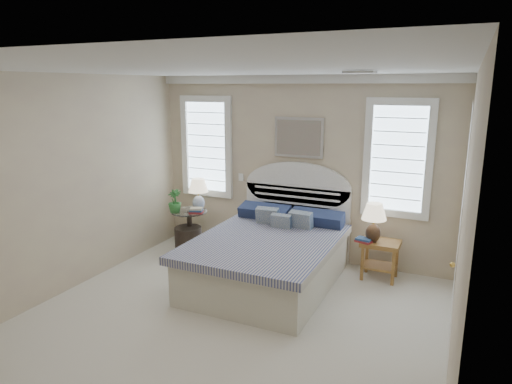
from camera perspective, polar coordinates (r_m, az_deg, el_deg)
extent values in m
cube|color=beige|center=(5.07, -4.94, -17.15)|extent=(4.50, 5.00, 0.01)
cube|color=silver|center=(4.38, -5.66, 15.03)|extent=(4.50, 5.00, 0.01)
cube|color=beige|center=(6.76, 5.38, 2.87)|extent=(4.50, 0.02, 2.70)
cube|color=beige|center=(5.96, -24.35, 0.35)|extent=(0.02, 5.00, 2.70)
cube|color=beige|center=(3.97, 24.33, -5.72)|extent=(0.02, 5.00, 2.70)
cube|color=white|center=(6.62, 5.50, 13.87)|extent=(4.50, 0.08, 0.12)
cube|color=#B2B2B2|center=(4.69, 12.83, 14.40)|extent=(0.30, 0.20, 0.02)
cube|color=white|center=(7.15, -1.89, 1.85)|extent=(0.08, 0.01, 0.12)
cube|color=silver|center=(7.36, -6.13, 5.66)|extent=(0.90, 0.06, 1.60)
cube|color=silver|center=(6.38, 17.32, 3.98)|extent=(0.90, 0.06, 1.60)
cube|color=silver|center=(6.66, 5.35, 6.79)|extent=(0.74, 0.04, 0.58)
cube|color=white|center=(5.16, 24.20, -3.23)|extent=(0.02, 1.80, 2.40)
cube|color=beige|center=(6.01, 1.37, -9.10)|extent=(1.60, 2.10, 0.55)
cube|color=navy|center=(5.86, 1.19, -6.41)|extent=(1.72, 2.15, 0.10)
cube|color=silver|center=(6.90, 5.07, -3.77)|extent=(1.62, 0.08, 1.10)
cube|color=#1E2A4C|center=(6.74, 1.08, -2.53)|extent=(0.75, 0.31, 0.23)
cube|color=#1E2A4C|center=(6.47, 7.59, -3.32)|extent=(0.75, 0.31, 0.23)
cube|color=#37527C|center=(6.48, 1.48, -3.35)|extent=(0.33, 0.20, 0.34)
cube|color=#37527C|center=(6.31, 5.66, -3.88)|extent=(0.33, 0.20, 0.34)
cube|color=#37527C|center=(6.31, 3.20, -4.03)|extent=(0.28, 0.14, 0.29)
cylinder|color=black|center=(7.44, -8.21, -6.93)|extent=(0.32, 0.32, 0.03)
cylinder|color=black|center=(7.34, -8.28, -4.84)|extent=(0.08, 0.08, 0.60)
cylinder|color=silver|center=(7.25, -8.36, -2.43)|extent=(0.56, 0.56, 0.02)
cube|color=#9D6733|center=(6.34, 15.33, -6.22)|extent=(0.50, 0.40, 0.06)
cube|color=#9D6733|center=(6.45, 15.15, -8.90)|extent=(0.44, 0.34, 0.03)
cube|color=#9D6733|center=(6.32, 13.14, -8.70)|extent=(0.04, 0.04, 0.47)
cube|color=#9D6733|center=(6.60, 13.69, -7.79)|extent=(0.04, 0.04, 0.47)
cube|color=#9D6733|center=(6.27, 16.76, -9.13)|extent=(0.04, 0.04, 0.47)
cube|color=#9D6733|center=(6.54, 17.15, -8.19)|extent=(0.04, 0.04, 0.47)
cylinder|color=black|center=(7.31, -8.46, -5.82)|extent=(0.44, 0.44, 0.38)
cylinder|color=silver|center=(7.29, -7.16, -2.12)|extent=(0.12, 0.12, 0.03)
ellipsoid|color=silver|center=(7.26, -7.18, -1.36)|extent=(0.22, 0.22, 0.24)
cylinder|color=gold|center=(7.23, -7.22, -0.23)|extent=(0.03, 0.03, 0.09)
cylinder|color=black|center=(6.29, 14.36, -5.89)|extent=(0.13, 0.13, 0.03)
ellipsoid|color=black|center=(6.26, 14.41, -4.99)|extent=(0.24, 0.24, 0.25)
cylinder|color=gold|center=(6.21, 14.49, -3.64)|extent=(0.03, 0.03, 0.09)
imported|color=#3F7A31|center=(7.16, -10.13, -1.13)|extent=(0.23, 0.23, 0.36)
cube|color=maroon|center=(7.11, -7.48, -2.52)|extent=(0.25, 0.21, 0.03)
cube|color=navy|center=(7.10, -7.49, -2.30)|extent=(0.23, 0.20, 0.03)
cube|color=beige|center=(7.09, -7.49, -2.07)|extent=(0.22, 0.19, 0.03)
cube|color=maroon|center=(6.24, 13.33, -6.00)|extent=(0.24, 0.20, 0.03)
cube|color=navy|center=(6.23, 13.34, -5.75)|extent=(0.23, 0.19, 0.03)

